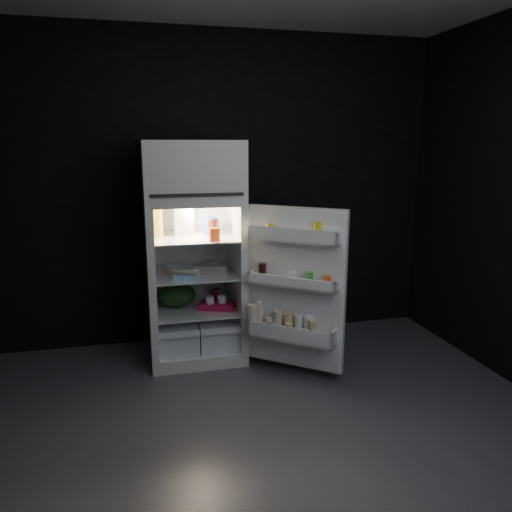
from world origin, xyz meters
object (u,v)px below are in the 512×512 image
object	(u,v)px
refrigerator	(193,244)
yogurt_tray	(217,306)
fridge_door	(293,292)
egg_carton	(211,269)
milk_jug	(185,221)

from	to	relation	value
refrigerator	yogurt_tray	bearing A→B (deg)	-35.59
fridge_door	egg_carton	world-z (taller)	fridge_door
yogurt_tray	refrigerator	bearing A→B (deg)	166.03
refrigerator	egg_carton	size ratio (longest dim) A/B	6.54
refrigerator	egg_carton	xyz separation A→B (m)	(0.12, -0.12, -0.19)
fridge_door	egg_carton	bearing A→B (deg)	137.67
egg_carton	fridge_door	bearing A→B (deg)	-23.72
fridge_door	yogurt_tray	size ratio (longest dim) A/B	4.26
milk_jug	refrigerator	bearing A→B (deg)	9.79
refrigerator	fridge_door	xyz separation A→B (m)	(0.66, -0.61, -0.27)
yogurt_tray	milk_jug	bearing A→B (deg)	171.67
egg_carton	yogurt_tray	xyz separation A→B (m)	(0.05, -0.00, -0.31)
milk_jug	yogurt_tray	xyz separation A→B (m)	(0.23, -0.13, -0.69)
refrigerator	egg_carton	distance (m)	0.26
milk_jug	egg_carton	bearing A→B (deg)	-14.19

